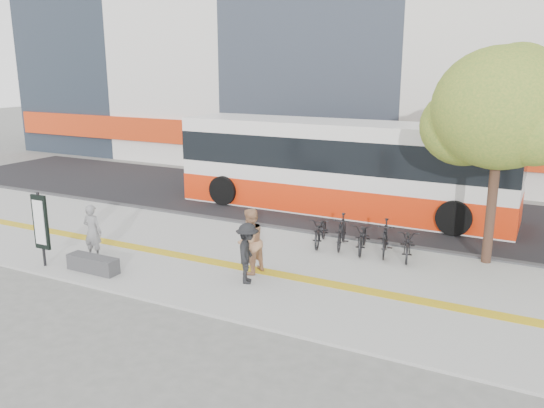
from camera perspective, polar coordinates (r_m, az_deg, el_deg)
The scene contains 13 objects.
ground at distance 15.72m, azimuth -8.10°, elevation -7.38°, with size 120.00×120.00×0.00m, color #61625D.
sidewalk at distance 16.87m, azimuth -5.17°, elevation -5.62°, with size 40.00×7.00×0.08m, color gray.
tactile_strip at distance 16.46m, azimuth -6.10°, elevation -5.99°, with size 40.00×0.45×0.01m, color gold.
street at distance 23.27m, azimuth 4.72°, elevation -0.05°, with size 40.00×8.00×0.06m, color black.
curb at distance 19.75m, azimuth 0.25°, elevation -2.49°, with size 40.00×0.25×0.14m, color #343437.
bench at distance 16.37m, azimuth -18.10°, elevation -5.94°, with size 1.60×0.45×0.45m, color #343437.
signboard at distance 17.01m, azimuth -22.92°, elevation -1.85°, with size 0.55×0.10×2.20m.
street_tree at distance 16.79m, azimuth 22.67°, elevation 8.92°, with size 4.40×3.80×6.31m.
bus at distance 22.03m, azimuth 7.19°, elevation 3.60°, with size 13.33×3.16×3.55m.
bicycle_row at distance 17.40m, azimuth 9.44°, elevation -3.27°, with size 3.84×1.91×1.06m.
seated_woman at distance 17.30m, azimuth -18.15°, elevation -2.74°, with size 0.61×0.40×1.67m, color black.
pedestrian_tan at distance 15.24m, azimuth -2.30°, elevation -3.90°, with size 0.91×0.71×1.86m, color #AF7D57.
pedestrian_dark at distance 14.63m, azimuth -2.56°, elevation -5.13°, with size 1.07×0.61×1.65m, color black.
Camera 1 is at (8.57, -11.86, 5.75)m, focal length 36.23 mm.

